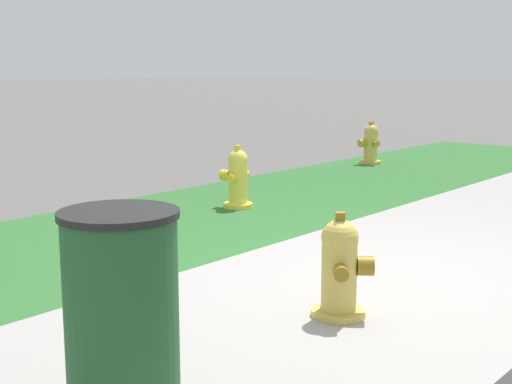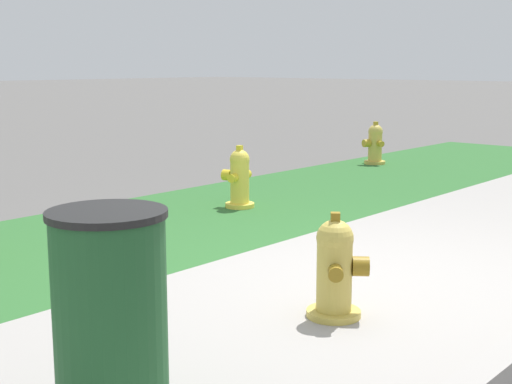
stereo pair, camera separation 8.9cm
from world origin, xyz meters
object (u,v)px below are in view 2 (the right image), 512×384
at_px(fire_hydrant_at_driveway, 239,178).
at_px(trash_bin, 111,322).
at_px(fire_hydrant_across_street, 335,269).
at_px(fire_hydrant_mid_block, 375,144).

distance_m(fire_hydrant_at_driveway, trash_bin, 4.77).
height_order(fire_hydrant_across_street, trash_bin, trash_bin).
bearing_deg(fire_hydrant_across_street, fire_hydrant_mid_block, 172.45).
distance_m(fire_hydrant_mid_block, trash_bin, 8.52).
relative_size(fire_hydrant_at_driveway, trash_bin, 0.71).
relative_size(fire_hydrant_mid_block, fire_hydrant_at_driveway, 0.98).
distance_m(fire_hydrant_across_street, fire_hydrant_at_driveway, 3.47).
bearing_deg(trash_bin, fire_hydrant_mid_block, 24.52).
xyz_separation_m(fire_hydrant_at_driveway, trash_bin, (-3.86, -2.81, 0.16)).
bearing_deg(fire_hydrant_at_driveway, fire_hydrant_across_street, -141.14).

